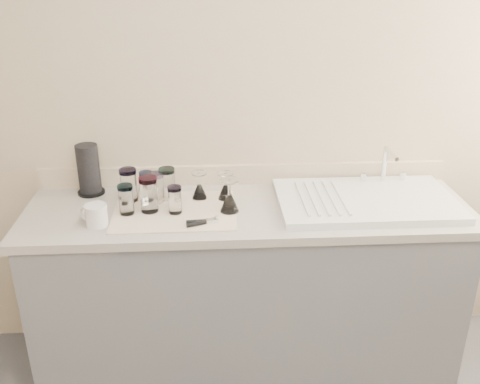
{
  "coord_description": "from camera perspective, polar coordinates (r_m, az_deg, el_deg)",
  "views": [
    {
      "loc": [
        -0.17,
        -1.03,
        1.97
      ],
      "look_at": [
        -0.04,
        1.15,
        1.0
      ],
      "focal_mm": 40.0,
      "sensor_mm": 36.0,
      "label": 1
    }
  ],
  "objects": [
    {
      "name": "goblet_front_right",
      "position": [
        2.4,
        -1.13,
        -0.9
      ],
      "size": [
        0.09,
        0.09,
        0.16
      ],
      "color": "white",
      "rests_on": "dish_towel"
    },
    {
      "name": "tumbler_purple",
      "position": [
        2.54,
        -7.76,
        0.92
      ],
      "size": [
        0.08,
        0.08,
        0.15
      ],
      "color": "white",
      "rests_on": "dish_towel"
    },
    {
      "name": "counter_unit",
      "position": [
        2.7,
        0.84,
        -10.26
      ],
      "size": [
        2.06,
        0.62,
        0.9
      ],
      "color": "slate",
      "rests_on": "ground"
    },
    {
      "name": "paper_towel_roll",
      "position": [
        2.68,
        -15.83,
        2.26
      ],
      "size": [
        0.13,
        0.13,
        0.25
      ],
      "color": "black",
      "rests_on": "counter_unit"
    },
    {
      "name": "dish_towel",
      "position": [
        2.45,
        -6.97,
        -2.01
      ],
      "size": [
        0.55,
        0.42,
        0.01
      ],
      "primitive_type": "cube",
      "color": "white",
      "rests_on": "counter_unit"
    },
    {
      "name": "tumbler_teal",
      "position": [
        2.55,
        -11.79,
        0.76
      ],
      "size": [
        0.08,
        0.08,
        0.16
      ],
      "color": "white",
      "rests_on": "dish_towel"
    },
    {
      "name": "white_mug",
      "position": [
        2.37,
        -15.13,
        -2.4
      ],
      "size": [
        0.14,
        0.12,
        0.1
      ],
      "color": "silver",
      "rests_on": "counter_unit"
    },
    {
      "name": "room_envelope",
      "position": [
        1.12,
        5.71,
        2.25
      ],
      "size": [
        3.54,
        3.5,
        2.52
      ],
      "color": "#535358",
      "rests_on": "ground"
    },
    {
      "name": "can_opener",
      "position": [
        2.31,
        -4.02,
        -3.2
      ],
      "size": [
        0.14,
        0.07,
        0.02
      ],
      "color": "silver",
      "rests_on": "dish_towel"
    },
    {
      "name": "tumbler_extra",
      "position": [
        2.51,
        -8.89,
        0.51
      ],
      "size": [
        0.07,
        0.07,
        0.14
      ],
      "color": "white",
      "rests_on": "dish_towel"
    },
    {
      "name": "goblet_back_left",
      "position": [
        2.54,
        -4.35,
        0.29
      ],
      "size": [
        0.07,
        0.07,
        0.13
      ],
      "color": "white",
      "rests_on": "dish_towel"
    },
    {
      "name": "tumbler_blue",
      "position": [
        2.42,
        -9.7,
        -0.23
      ],
      "size": [
        0.08,
        0.08,
        0.16
      ],
      "color": "white",
      "rests_on": "dish_towel"
    },
    {
      "name": "sink_unit",
      "position": [
        2.57,
        13.29,
        -0.85
      ],
      "size": [
        0.82,
        0.5,
        0.22
      ],
      "color": "white",
      "rests_on": "counter_unit"
    },
    {
      "name": "tumbler_magenta",
      "position": [
        2.42,
        -12.07,
        -0.76
      ],
      "size": [
        0.07,
        0.07,
        0.14
      ],
      "color": "white",
      "rests_on": "dish_towel"
    },
    {
      "name": "tumbler_lavender",
      "position": [
        2.4,
        -6.97,
        -0.8
      ],
      "size": [
        0.06,
        0.06,
        0.13
      ],
      "color": "white",
      "rests_on": "dish_towel"
    },
    {
      "name": "tumbler_cyan",
      "position": [
        2.57,
        -9.94,
        0.77
      ],
      "size": [
        0.07,
        0.07,
        0.13
      ],
      "color": "white",
      "rests_on": "dish_towel"
    },
    {
      "name": "goblet_back_right",
      "position": [
        2.53,
        -1.55,
        0.22
      ],
      "size": [
        0.07,
        0.07,
        0.13
      ],
      "color": "white",
      "rests_on": "dish_towel"
    }
  ]
}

